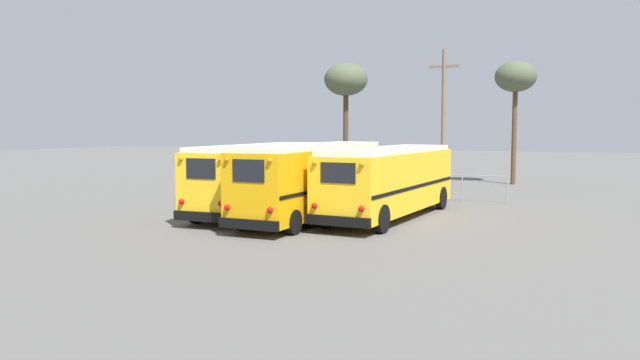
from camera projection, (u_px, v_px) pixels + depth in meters
name	position (u px, v px, depth m)	size (l,w,h in m)	color
ground_plane	(320.00, 216.00, 27.39)	(160.00, 160.00, 0.00)	#5B5956
school_bus_0	(259.00, 176.00, 28.23)	(2.84, 10.06, 3.12)	yellow
school_bus_1	(314.00, 178.00, 26.67)	(2.56, 10.96, 3.19)	#E5A00C
school_bus_2	(390.00, 179.00, 26.78)	(3.14, 10.53, 3.04)	yellow
utility_pole	(443.00, 118.00, 37.66)	(1.80, 0.25, 8.58)	#75604C
bare_tree_0	(346.00, 82.00, 43.37)	(3.04, 3.04, 8.37)	#473323
bare_tree_1	(516.00, 79.00, 42.13)	(2.78, 2.78, 8.37)	brown
fence_line	(379.00, 180.00, 34.60)	(13.91, 0.06, 1.42)	#939399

